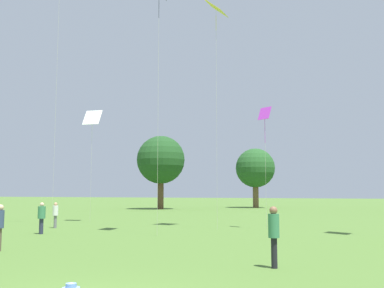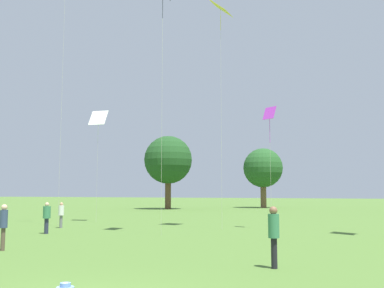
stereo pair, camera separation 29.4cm
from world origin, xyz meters
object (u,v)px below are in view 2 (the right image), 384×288
Objects in this scene: kite_2 at (98,119)px; distant_tree_1 at (168,160)px; kite_4 at (221,12)px; distant_tree_2 at (263,168)px; person_standing_1 at (274,231)px; person_standing_2 at (4,222)px; person_standing_3 at (61,213)px; kite_5 at (270,117)px; person_standing_0 at (47,215)px.

kite_2 is 0.88× the size of distant_tree_1.
kite_4 is 31.94m from distant_tree_1.
kite_2 is 1.00× the size of distant_tree_2.
kite_2 is at bearing -76.39° from distant_tree_1.
person_standing_1 is 10.28m from person_standing_2.
person_standing_2 is 10.73m from person_standing_3.
kite_5 is at bearing 80.07° from person_standing_2.
person_standing_0 is 6.85m from person_standing_2.
person_standing_1 is 45.02m from distant_tree_1.
kite_5 is at bearing -96.56° from person_standing_0.
person_standing_2 is 16.13m from kite_5.
kite_4 is at bearing -13.14° from person_standing_3.
distant_tree_2 is at bearing 110.64° from person_standing_2.
kite_2 is 12.16m from kite_4.
person_standing_3 is at bearing -13.41° from person_standing_0.
person_standing_1 is 0.24× the size of kite_5.
person_standing_3 is (-15.25, 9.49, -0.15)m from person_standing_1.
person_standing_1 reaches higher than person_standing_3.
kite_5 is at bearing -75.64° from distant_tree_2.
kite_4 is at bearing -91.94° from person_standing_0.
kite_4 reaches higher than distant_tree_2.
person_standing_1 is 18.31m from kite_4.
distant_tree_2 is at bearing 58.04° from kite_4.
person_standing_3 is 0.17× the size of distant_tree_1.
kite_2 is 33.82m from distant_tree_2.
person_standing_1 is at bearing 18.67° from person_standing_2.
distant_tree_1 is (-5.85, 24.19, -1.33)m from kite_2.
person_standing_0 is 0.20× the size of distant_tree_2.
distant_tree_1 is at bearing 141.92° from kite_2.
kite_2 is (-2.84, 8.62, 6.61)m from person_standing_0.
person_standing_2 is at bearing -29.51° from kite_2.
kite_4 reaches higher than person_standing_2.
person_standing_0 is at bearing -159.71° from person_standing_1.
distant_tree_1 is (-19.07, 25.60, -0.43)m from kite_5.
person_standing_2 is 17.95m from kite_4.
distant_tree_1 is at bearing 125.54° from person_standing_2.
kite_2 reaches higher than person_standing_3.
kite_2 is (-16.27, 14.68, 6.50)m from person_standing_1.
kite_5 is at bearing 32.20° from kite_2.
person_standing_0 is 1.06× the size of person_standing_3.
person_standing_2 is at bearing -135.33° from person_standing_1.
person_standing_0 is at bearing -75.16° from distant_tree_1.
person_standing_1 reaches higher than person_standing_2.
person_standing_1 is at bearing -155.63° from person_standing_0.
distant_tree_2 is (-8.93, 34.90, -1.22)m from kite_5.
person_standing_2 is 17.16m from kite_2.
kite_4 is 37.20m from distant_tree_2.
kite_5 is at bearing -22.94° from kite_4.
person_standing_2 is at bearing -92.27° from person_standing_3.
person_standing_3 is at bearing 154.97° from kite_4.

